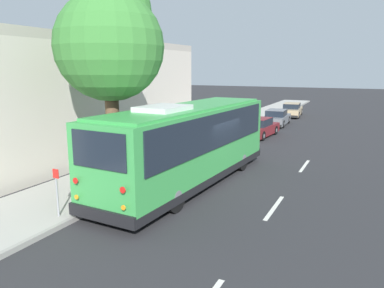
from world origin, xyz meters
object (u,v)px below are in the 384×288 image
object	(u,v)px
sign_post_near	(57,192)
street_tree	(111,40)
parked_sedan_gray	(276,118)
parked_sedan_maroon	(258,128)
sign_post_far	(91,177)
parked_sedan_tan	(292,110)
shuttle_bus	(189,141)

from	to	relation	value
sign_post_near	street_tree	bearing A→B (deg)	8.02
parked_sedan_gray	street_tree	xyz separation A→B (m)	(-18.78, 1.85, 4.98)
parked_sedan_maroon	sign_post_far	bearing A→B (deg)	178.61
parked_sedan_tan	sign_post_near	size ratio (longest dim) A/B	3.24
parked_sedan_gray	parked_sedan_tan	bearing A→B (deg)	-2.68
parked_sedan_maroon	sign_post_far	world-z (taller)	sign_post_far
sign_post_far	parked_sedan_maroon	bearing A→B (deg)	-5.55
parked_sedan_maroon	shuttle_bus	bearing A→B (deg)	-173.50
shuttle_bus	sign_post_far	size ratio (longest dim) A/B	6.61
shuttle_bus	street_tree	size ratio (longest dim) A/B	1.33
parked_sedan_maroon	sign_post_far	distance (m)	15.12
parked_sedan_maroon	street_tree	xyz separation A→B (m)	(-13.02, 1.96, 4.97)
street_tree	sign_post_near	distance (m)	5.87
parked_sedan_tan	sign_post_near	distance (m)	28.64
parked_sedan_gray	parked_sedan_tan	size ratio (longest dim) A/B	0.93
parked_sedan_maroon	sign_post_near	world-z (taller)	sign_post_near
street_tree	sign_post_near	bearing A→B (deg)	-171.98
shuttle_bus	parked_sedan_tan	distance (m)	23.63
sign_post_near	parked_sedan_maroon	bearing A→B (deg)	-5.04
parked_sedan_tan	street_tree	distance (m)	25.61
sign_post_near	sign_post_far	world-z (taller)	sign_post_far
shuttle_bus	parked_sedan_maroon	size ratio (longest dim) A/B	2.37
shuttle_bus	parked_sedan_tan	size ratio (longest dim) A/B	2.17
parked_sedan_maroon	parked_sedan_tan	bearing A→B (deg)	4.62
sign_post_far	parked_sedan_tan	bearing A→B (deg)	-2.89
sign_post_near	parked_sedan_gray	bearing A→B (deg)	-3.47
parked_sedan_gray	parked_sedan_tan	xyz separation A→B (m)	(6.27, -0.01, 0.01)
sign_post_near	shuttle_bus	bearing A→B (deg)	-21.13
parked_sedan_gray	parked_sedan_tan	world-z (taller)	parked_sedan_tan
parked_sedan_tan	street_tree	world-z (taller)	street_tree
parked_sedan_maroon	sign_post_far	size ratio (longest dim) A/B	2.79
shuttle_bus	sign_post_far	bearing A→B (deg)	154.26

